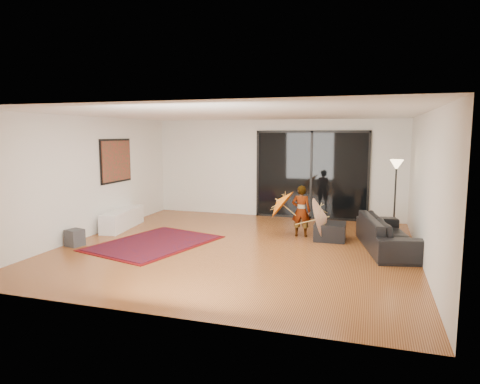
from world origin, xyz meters
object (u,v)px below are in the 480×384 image
at_px(ottoman, 330,231).
at_px(child, 301,211).
at_px(media_console, 123,219).
at_px(sofa, 389,234).

xyz_separation_m(ottoman, child, (-0.67, 0.14, 0.40)).
distance_m(media_console, child, 4.38).
distance_m(media_console, sofa, 6.20).
bearing_deg(media_console, child, -1.36).
relative_size(sofa, ottoman, 3.44).
relative_size(media_console, child, 1.42).
relative_size(media_console, ottoman, 2.51).
relative_size(ottoman, child, 0.57).
xyz_separation_m(media_console, sofa, (6.20, -0.15, 0.10)).
xyz_separation_m(sofa, child, (-1.86, 0.62, 0.25)).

